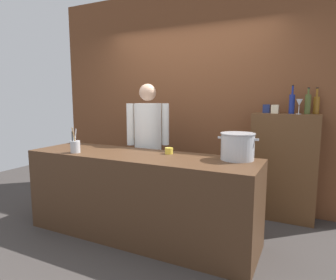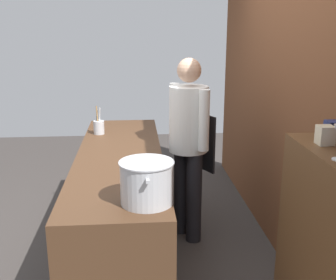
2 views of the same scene
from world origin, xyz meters
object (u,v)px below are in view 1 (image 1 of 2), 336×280
Objects in this scene: stockpot_large at (238,146)px; wine_bottle_olive at (308,104)px; utensil_crock at (75,146)px; spice_tin_navy at (267,109)px; butter_jar at (169,151)px; wine_bottle_amber at (316,104)px; chef at (148,140)px; wine_glass_short at (299,103)px; spice_tin_cream at (275,109)px; wine_bottle_cobalt at (292,103)px.

wine_bottle_olive is at bearing 60.31° from stockpot_large.
utensil_crock reaches higher than stockpot_large.
spice_tin_navy is at bearing 39.82° from utensil_crock.
wine_bottle_amber reaches higher than butter_jar.
chef is 1.83m from wine_glass_short.
wine_glass_short is at bearing -133.92° from wine_bottle_olive.
wine_bottle_amber reaches higher than spice_tin_cream.
wine_bottle_cobalt is (1.12, 1.01, 0.49)m from butter_jar.
wine_glass_short is (0.08, -0.08, 0.01)m from wine_bottle_cobalt.
wine_bottle_cobalt is 0.20m from spice_tin_cream.
wine_bottle_amber reaches higher than spice_tin_navy.
stockpot_large is at bearing -121.00° from wine_bottle_amber.
spice_tin_navy reaches higher than stockpot_large.
wine_bottle_cobalt is at bearing 8.39° from spice_tin_cream.
wine_bottle_amber is at bearing 59.00° from stockpot_large.
wine_bottle_cobalt reaches higher than spice_tin_navy.
wine_glass_short is 1.68× the size of spice_tin_navy.
utensil_crock is (-0.43, -0.82, 0.01)m from chef.
wine_glass_short is (1.70, 0.49, 0.47)m from chef.
butter_jar is at bearing 22.60° from utensil_crock.
wine_glass_short is at bearing 31.71° from utensil_crock.
utensil_crock is at bearing -157.40° from butter_jar.
stockpot_large is 1.28× the size of wine_bottle_amber.
spice_tin_navy is (0.11, 1.05, 0.33)m from stockpot_large.
chef is 19.23× the size of butter_jar.
spice_tin_navy is at bearing 166.64° from wine_bottle_cobalt.
stockpot_large is at bearing 14.08° from utensil_crock.
utensil_crock is 1.02m from butter_jar.
wine_bottle_amber is (1.37, 1.12, 0.48)m from butter_jar.
wine_glass_short is at bearing -44.13° from wine_bottle_cobalt.
spice_tin_cream is (-0.35, -0.04, -0.07)m from wine_bottle_olive.
chef is at bearing 62.40° from utensil_crock.
chef reaches higher than wine_glass_short.
wine_glass_short is 1.68× the size of spice_tin_cream.
stockpot_large is 2.24× the size of wine_glass_short.
stockpot_large is at bearing 133.16° from chef.
wine_bottle_olive reaches higher than butter_jar.
wine_glass_short is (0.48, 0.90, 0.40)m from stockpot_large.
stockpot_large is 1.11m from spice_tin_navy.
butter_jar is 1.71m from wine_bottle_olive.
wine_bottle_cobalt reaches higher than butter_jar.
wine_bottle_olive is 0.12m from wine_glass_short.
utensil_crock is 2.68× the size of spice_tin_cream.
wine_bottle_amber is 2.95× the size of spice_tin_cream.
wine_bottle_olive is 0.47m from spice_tin_navy.
utensil_crock is 3.19× the size of butter_jar.
stockpot_large is at bearing -117.98° from wine_glass_short.
wine_bottle_cobalt is 3.24× the size of spice_tin_navy.
chef is at bearing -161.92° from wine_bottle_olive.
utensil_crock is at bearing -145.73° from wine_bottle_cobalt.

